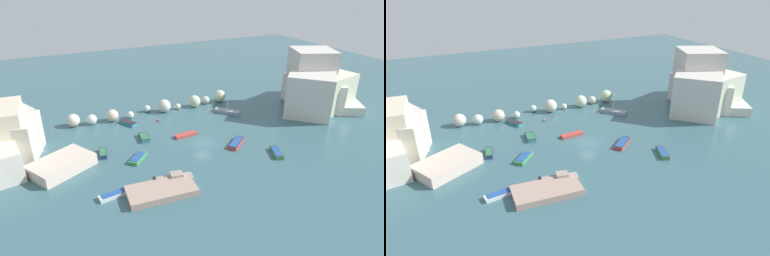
% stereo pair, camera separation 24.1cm
% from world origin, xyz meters
% --- Properties ---
extents(cove_water, '(160.00, 160.00, 0.00)m').
position_xyz_m(cove_water, '(0.00, 0.00, 0.00)').
color(cove_water, '#3A6069').
rests_on(cove_water, ground).
extents(cliff_headland_right, '(18.50, 18.14, 11.99)m').
position_xyz_m(cliff_headland_right, '(28.70, 4.09, 4.22)').
color(cliff_headland_right, beige).
rests_on(cliff_headland_right, ground).
extents(rock_breakwater, '(33.71, 3.61, 2.64)m').
position_xyz_m(rock_breakwater, '(-1.92, 15.82, 1.17)').
color(rock_breakwater, beige).
rests_on(rock_breakwater, ground).
extents(stone_dock, '(9.29, 5.12, 0.92)m').
position_xyz_m(stone_dock, '(-11.53, -10.54, 0.46)').
color(stone_dock, tan).
rests_on(stone_dock, ground).
extents(channel_buoy, '(0.47, 0.47, 0.47)m').
position_xyz_m(channel_buoy, '(-3.61, 11.70, 0.23)').
color(channel_buoy, '#E04C28').
rests_on(channel_buoy, cove_water).
extents(moored_boat_0, '(2.59, 4.00, 0.59)m').
position_xyz_m(moored_boat_0, '(8.74, -8.75, 0.31)').
color(moored_boat_0, '#418A4A').
rests_on(moored_boat_0, cove_water).
extents(moored_boat_1, '(2.89, 3.85, 0.54)m').
position_xyz_m(moored_boat_1, '(-9.25, 12.85, 0.27)').
color(moored_boat_1, teal).
rests_on(moored_boat_1, cove_water).
extents(moored_boat_2, '(4.48, 5.06, 4.40)m').
position_xyz_m(moored_boat_2, '(10.62, 9.35, 0.35)').
color(moored_boat_2, '#85949D').
rests_on(moored_boat_2, cove_water).
extents(moored_boat_3, '(1.80, 3.41, 0.61)m').
position_xyz_m(moored_boat_3, '(-8.49, 5.61, 0.32)').
color(moored_boat_3, teal).
rests_on(moored_boat_3, cove_water).
extents(moored_boat_4, '(4.42, 3.97, 0.58)m').
position_xyz_m(moored_boat_4, '(4.77, -3.15, 0.30)').
color(moored_boat_4, '#BF3D37').
rests_on(moored_boat_4, cove_water).
extents(moored_boat_5, '(4.59, 1.78, 0.57)m').
position_xyz_m(moored_boat_5, '(-17.02, -8.40, 0.28)').
color(moored_boat_5, silver).
rests_on(moored_boat_5, cove_water).
extents(moored_boat_6, '(5.74, 2.59, 1.30)m').
position_xyz_m(moored_boat_6, '(-8.99, -8.64, 0.46)').
color(moored_boat_6, gray).
rests_on(moored_boat_6, cove_water).
extents(moored_boat_7, '(1.67, 3.35, 0.62)m').
position_xyz_m(moored_boat_7, '(-16.17, 3.13, 0.32)').
color(moored_boat_7, navy).
rests_on(moored_boat_7, cove_water).
extents(moored_boat_8, '(3.69, 3.79, 0.60)m').
position_xyz_m(moored_boat_8, '(-11.60, -0.68, 0.29)').
color(moored_boat_8, '#3D8A4B').
rests_on(moored_boat_8, cove_water).
extents(moored_boat_9, '(4.17, 1.49, 0.46)m').
position_xyz_m(moored_boat_9, '(-1.52, 3.48, 0.23)').
color(moored_boat_9, '#BD4039').
rests_on(moored_boat_9, cove_water).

